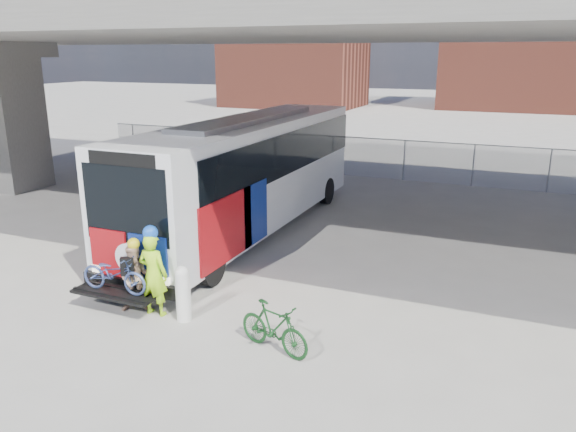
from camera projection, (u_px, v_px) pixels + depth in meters
The scene contains 9 objects.
ground at pixel (274, 264), 15.35m from camera, with size 160.00×160.00×0.00m, color #9E9991.
bus at pixel (249, 166), 17.77m from camera, with size 2.67×12.90×3.69m.
overpass at pixel (327, 20), 17.06m from camera, with size 40.00×16.00×7.95m.
chainlink_fence at pixel (383, 148), 25.56m from camera, with size 30.00×0.06×30.00m.
brick_buildings at pixel (485, 55), 55.97m from camera, with size 54.00×22.00×12.00m.
bollard at pixel (183, 291), 11.98m from camera, with size 0.32×0.32×1.24m.
cyclist_hivis at pixel (153, 272), 12.17m from camera, with size 0.70×0.47×2.05m.
cyclist_tan at pixel (136, 277), 12.39m from camera, with size 0.95×0.90×1.71m.
bike_parked at pixel (274, 328), 10.75m from camera, with size 0.47×1.66×1.00m, color #15431B.
Camera 1 is at (6.01, -13.07, 5.55)m, focal length 35.00 mm.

